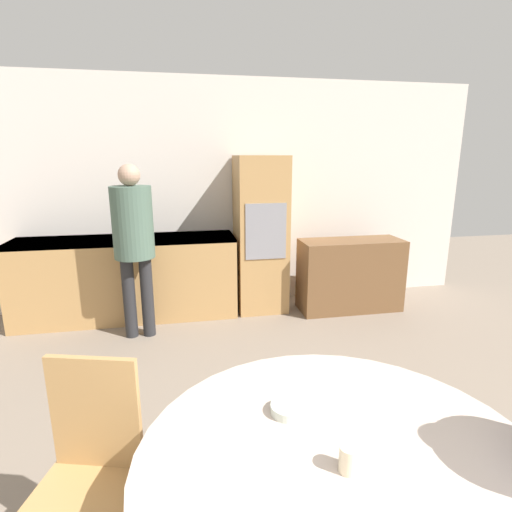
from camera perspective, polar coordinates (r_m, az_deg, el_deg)
wall_back at (r=4.75m, az=-5.09°, el=8.72°), size 6.18×0.05×2.60m
kitchen_counter at (r=4.58m, az=-17.88°, el=-2.87°), size 2.33×0.60×0.89m
oven_unit at (r=4.54m, az=0.63°, el=3.10°), size 0.55×0.59×1.75m
sideboard at (r=4.72m, az=13.29°, el=-2.65°), size 1.16×0.45×0.82m
dining_table at (r=1.71m, az=11.78°, el=-31.28°), size 1.45×1.45×0.74m
chair_far_left at (r=1.93m, az=-22.77°, el=-25.77°), size 0.50×0.50×0.96m
person_standing at (r=3.92m, az=-17.10°, el=3.03°), size 0.38×0.38×1.68m
cup at (r=1.49m, az=13.18°, el=-26.39°), size 0.07×0.07×0.09m
bowl_centre at (r=1.72m, az=4.72°, el=-20.91°), size 0.15×0.15×0.04m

